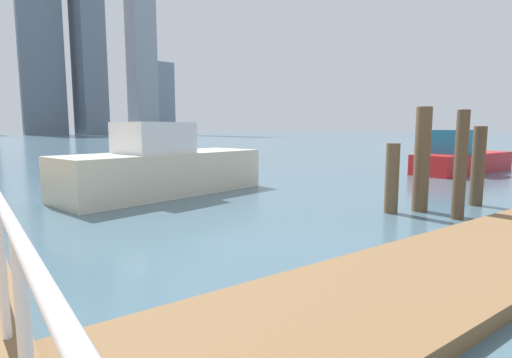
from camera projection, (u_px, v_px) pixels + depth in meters
The scene contains 11 objects.
ground_plane at pixel (112, 195), 11.33m from camera, with size 300.00×300.00×0.00m, color #476675.
dock_piling_1 at pixel (478, 166), 9.72m from camera, with size 0.30×0.30×1.94m, color brown.
dock_piling_2 at pixel (422, 160), 9.01m from camera, with size 0.35×0.35×2.36m, color brown.
dock_piling_4 at pixel (460, 165), 8.22m from camera, with size 0.25×0.25×2.26m, color brown.
dock_piling_5 at pixel (392, 178), 8.85m from camera, with size 0.30×0.30×1.56m, color brown.
moored_boat_1 at pixel (163, 168), 11.43m from camera, with size 6.28×3.26×2.06m.
moored_boat_5 at pixel (462, 158), 17.00m from camera, with size 5.73×1.67×1.82m.
skyline_tower_3 at pixel (40, 36), 113.24m from camera, with size 11.21×9.48×56.12m, color slate.
skyline_tower_4 at pixel (87, 24), 115.98m from camera, with size 6.76×12.00×64.14m, color slate.
skyline_tower_5 at pixel (140, 21), 125.39m from camera, with size 6.61×11.83×71.23m, color #8C939E.
skyline_tower_6 at pixel (154, 99), 147.91m from camera, with size 12.09×10.01×25.80m, color gray.
Camera 1 is at (-3.30, 8.55, 1.89)m, focal length 27.94 mm.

